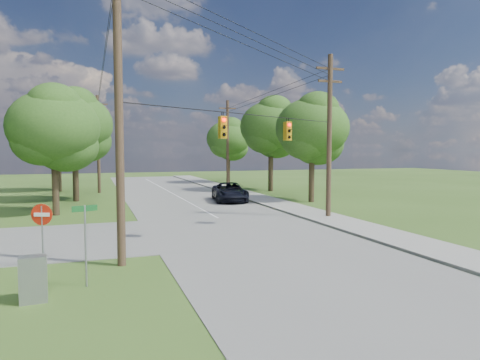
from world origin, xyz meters
name	(u,v)px	position (x,y,z in m)	size (l,w,h in m)	color
ground	(239,258)	(0.00, 0.00, 0.00)	(140.00, 140.00, 0.00)	#38561C
main_road	(244,232)	(2.00, 5.00, 0.01)	(10.00, 100.00, 0.03)	gray
sidewalk_east	(352,224)	(8.70, 5.00, 0.06)	(2.60, 100.00, 0.12)	gray
pole_sw	(119,101)	(-4.60, 0.40, 6.23)	(2.00, 0.32, 12.00)	#4D3727
pole_ne	(329,134)	(8.90, 8.00, 5.47)	(2.00, 0.32, 10.50)	#4D3727
pole_north_e	(228,144)	(8.90, 30.00, 5.13)	(2.00, 0.32, 10.00)	#4D3727
pole_north_w	(98,143)	(-5.00, 30.00, 5.13)	(2.00, 0.32, 10.00)	#4D3727
power_lines	(204,78)	(1.50, 11.54, 9.15)	(13.93, 29.62, 4.93)	black
traffic_signals	(258,129)	(2.55, 4.43, 5.50)	(4.91, 3.27, 1.05)	#C88F0B
tree_w_near	(54,127)	(-8.00, 15.00, 5.92)	(6.00, 6.00, 8.40)	#3F311F
tree_w_mid	(74,125)	(-7.00, 23.00, 6.58)	(6.40, 6.40, 9.22)	#3F311F
tree_w_far	(58,133)	(-9.00, 33.00, 6.25)	(6.00, 6.00, 8.73)	#3F311F
tree_e_near	(312,128)	(12.00, 16.00, 6.25)	(6.20, 6.20, 8.81)	#3F311F
tree_e_mid	(271,127)	(12.50, 26.00, 6.91)	(6.60, 6.60, 9.64)	#3F311F
tree_e_far	(228,139)	(11.50, 38.00, 5.92)	(5.80, 5.80, 8.32)	#3F311F
car_main_north	(230,192)	(5.50, 18.55, 0.83)	(2.64, 5.72, 1.59)	black
control_cabinet	(33,279)	(-7.27, -2.84, 0.67)	(0.75, 0.54, 1.35)	gray
do_not_enter_sign	(42,221)	(-7.40, 1.00, 1.76)	(0.76, 0.32, 2.42)	gray
street_name_sign	(85,235)	(-5.84, -1.86, 1.69)	(0.77, 0.25, 2.65)	gray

